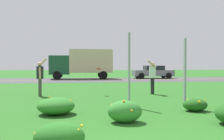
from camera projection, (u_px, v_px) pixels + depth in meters
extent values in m
plane|color=#26601E|center=(97.00, 91.00, 14.71)|extent=(120.00, 120.00, 0.00)
cube|color=#424244|center=(90.00, 80.00, 25.91)|extent=(120.00, 8.35, 0.01)
cube|color=yellow|center=(90.00, 80.00, 25.91)|extent=(120.00, 0.16, 0.00)
ellipsoid|color=#23661E|center=(59.00, 137.00, 4.49)|extent=(0.91, 0.74, 0.52)
sphere|color=yellow|center=(36.00, 134.00, 4.45)|extent=(0.07, 0.07, 0.07)
sphere|color=yellow|center=(78.00, 130.00, 4.42)|extent=(0.05, 0.05, 0.05)
sphere|color=yellow|center=(62.00, 124.00, 4.79)|extent=(0.07, 0.07, 0.07)
sphere|color=yellow|center=(63.00, 132.00, 4.61)|extent=(0.08, 0.08, 0.08)
sphere|color=yellow|center=(66.00, 135.00, 4.43)|extent=(0.06, 0.06, 0.06)
sphere|color=yellow|center=(82.00, 126.00, 4.37)|extent=(0.05, 0.05, 0.05)
ellipsoid|color=#2D7526|center=(56.00, 106.00, 7.91)|extent=(1.16, 1.15, 0.52)
sphere|color=yellow|center=(71.00, 101.00, 8.02)|extent=(0.09, 0.09, 0.09)
sphere|color=yellow|center=(57.00, 106.00, 7.53)|extent=(0.07, 0.07, 0.07)
sphere|color=yellow|center=(67.00, 101.00, 8.06)|extent=(0.07, 0.07, 0.07)
sphere|color=yellow|center=(51.00, 101.00, 8.04)|extent=(0.08, 0.08, 0.08)
sphere|color=yellow|center=(50.00, 97.00, 8.22)|extent=(0.06, 0.06, 0.06)
ellipsoid|color=#337F2D|center=(125.00, 111.00, 6.81)|extent=(0.93, 0.75, 0.59)
sphere|color=orange|center=(124.00, 101.00, 6.67)|extent=(0.06, 0.06, 0.06)
sphere|color=orange|center=(112.00, 107.00, 6.88)|extent=(0.07, 0.07, 0.07)
sphere|color=orange|center=(112.00, 105.00, 6.97)|extent=(0.07, 0.07, 0.07)
sphere|color=orange|center=(124.00, 107.00, 7.17)|extent=(0.07, 0.07, 0.07)
sphere|color=orange|center=(124.00, 108.00, 6.60)|extent=(0.05, 0.05, 0.05)
sphere|color=orange|center=(132.00, 111.00, 6.47)|extent=(0.06, 0.06, 0.06)
ellipsoid|color=#1E5619|center=(195.00, 105.00, 8.47)|extent=(0.82, 0.67, 0.41)
sphere|color=yellow|center=(188.00, 100.00, 8.67)|extent=(0.07, 0.07, 0.07)
sphere|color=yellow|center=(190.00, 102.00, 8.48)|extent=(0.07, 0.07, 0.07)
sphere|color=yellow|center=(205.00, 100.00, 8.15)|extent=(0.05, 0.05, 0.05)
sphere|color=yellow|center=(199.00, 102.00, 8.16)|extent=(0.08, 0.08, 0.08)
cube|color=#93969B|center=(129.00, 70.00, 9.36)|extent=(0.07, 0.10, 2.74)
cube|color=#93969B|center=(185.00, 73.00, 9.20)|extent=(0.07, 0.10, 2.52)
cylinder|color=#232328|center=(40.00, 73.00, 12.43)|extent=(0.34, 0.34, 0.61)
sphere|color=tan|center=(40.00, 64.00, 12.42)|extent=(0.21, 0.21, 0.21)
cylinder|color=#4C4742|center=(40.00, 87.00, 12.53)|extent=(0.14, 0.14, 0.86)
cylinder|color=#4C4742|center=(40.00, 88.00, 12.36)|extent=(0.14, 0.14, 0.86)
cylinder|color=tan|center=(42.00, 63.00, 12.63)|extent=(0.46, 0.10, 0.48)
cylinder|color=tan|center=(40.00, 73.00, 12.24)|extent=(0.11, 0.09, 0.58)
cylinder|color=silver|center=(152.00, 72.00, 13.30)|extent=(0.34, 0.34, 0.61)
sphere|color=tan|center=(153.00, 64.00, 13.30)|extent=(0.21, 0.21, 0.21)
cylinder|color=black|center=(153.00, 86.00, 13.24)|extent=(0.14, 0.14, 0.86)
cylinder|color=black|center=(152.00, 86.00, 13.40)|extent=(0.14, 0.14, 0.86)
cylinder|color=tan|center=(152.00, 64.00, 13.09)|extent=(0.52, 0.10, 0.41)
cylinder|color=tan|center=(151.00, 72.00, 13.50)|extent=(0.11, 0.09, 0.58)
cylinder|color=red|center=(99.00, 69.00, 13.08)|extent=(0.28, 0.27, 0.11)
torus|color=red|center=(99.00, 69.00, 13.08)|extent=(0.28, 0.27, 0.11)
cube|color=slate|center=(153.00, 73.00, 28.69)|extent=(4.50, 1.82, 0.66)
cube|color=black|center=(154.00, 68.00, 28.69)|extent=(2.10, 1.64, 0.52)
cylinder|color=black|center=(141.00, 76.00, 27.61)|extent=(0.66, 0.22, 0.66)
cylinder|color=black|center=(138.00, 75.00, 29.38)|extent=(0.66, 0.22, 0.66)
cylinder|color=black|center=(169.00, 76.00, 28.01)|extent=(0.66, 0.22, 0.66)
cylinder|color=black|center=(163.00, 75.00, 29.77)|extent=(0.66, 0.22, 0.66)
cube|color=#194C2D|center=(60.00, 65.00, 27.33)|extent=(2.10, 2.30, 2.00)
cube|color=#CCBC8C|center=(91.00, 61.00, 27.76)|extent=(4.60, 2.30, 2.50)
cylinder|color=black|center=(57.00, 75.00, 26.24)|extent=(0.88, 0.26, 0.88)
cylinder|color=black|center=(59.00, 75.00, 28.42)|extent=(0.88, 0.26, 0.88)
cylinder|color=black|center=(103.00, 75.00, 26.86)|extent=(0.88, 0.26, 0.88)
cylinder|color=black|center=(102.00, 74.00, 29.04)|extent=(0.88, 0.26, 0.88)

